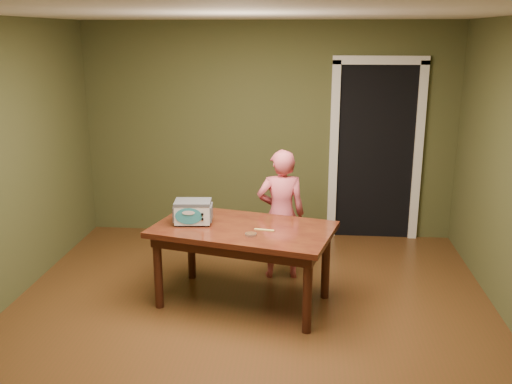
# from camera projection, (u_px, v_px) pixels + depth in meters

# --- Properties ---
(floor) EXTENTS (5.00, 5.00, 0.00)m
(floor) POSITION_uv_depth(u_px,v_px,m) (246.00, 330.00, 4.87)
(floor) COLOR #532F17
(floor) RESTS_ON ground
(room_shell) EXTENTS (4.52, 5.02, 2.61)m
(room_shell) POSITION_uv_depth(u_px,v_px,m) (245.00, 133.00, 4.41)
(room_shell) COLOR #454726
(room_shell) RESTS_ON ground
(doorway) EXTENTS (1.10, 0.66, 2.25)m
(doorway) POSITION_uv_depth(u_px,v_px,m) (373.00, 148.00, 7.14)
(doorway) COLOR black
(doorway) RESTS_ON ground
(dining_table) EXTENTS (1.77, 1.26, 0.75)m
(dining_table) POSITION_uv_depth(u_px,v_px,m) (243.00, 237.00, 5.21)
(dining_table) COLOR #37120C
(dining_table) RESTS_ON floor
(toy_oven) EXTENTS (0.37, 0.27, 0.22)m
(toy_oven) POSITION_uv_depth(u_px,v_px,m) (193.00, 211.00, 5.25)
(toy_oven) COLOR #4C4F54
(toy_oven) RESTS_ON dining_table
(baking_pan) EXTENTS (0.10, 0.10, 0.02)m
(baking_pan) POSITION_uv_depth(u_px,v_px,m) (251.00, 234.00, 4.95)
(baking_pan) COLOR silver
(baking_pan) RESTS_ON dining_table
(spatula) EXTENTS (0.18, 0.05, 0.01)m
(spatula) POSITION_uv_depth(u_px,v_px,m) (264.00, 230.00, 5.09)
(spatula) COLOR #D6C15D
(spatula) RESTS_ON dining_table
(child) EXTENTS (0.53, 0.38, 1.35)m
(child) POSITION_uv_depth(u_px,v_px,m) (281.00, 214.00, 5.78)
(child) COLOR #D25664
(child) RESTS_ON floor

